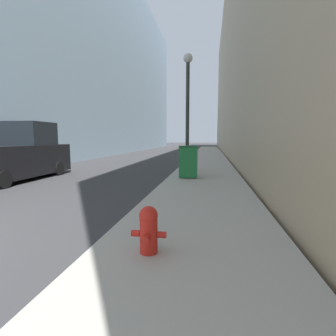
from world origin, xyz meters
TOP-DOWN VIEW (x-y plane):
  - sidewalk_right at (5.28, 18.00)m, footprint 3.00×60.00m
  - building_left_glass at (-10.23, 26.00)m, footprint 12.00×60.00m
  - building_right_stone at (12.88, 26.00)m, footprint 12.00×60.00m
  - fire_hydrant at (4.66, 1.40)m, footprint 0.49×0.37m
  - trash_bin at (4.62, 8.49)m, footprint 0.72×0.62m
  - lamppost at (4.37, 10.72)m, footprint 0.44×0.44m
  - pickup_truck at (-2.51, 7.75)m, footprint 2.08×5.38m

SIDE VIEW (x-z plane):
  - sidewalk_right at x=5.28m, z-range 0.00..0.15m
  - fire_hydrant at x=4.66m, z-range 0.17..0.83m
  - trash_bin at x=4.62m, z-range 0.17..1.45m
  - pickup_truck at x=-2.51m, z-range -0.21..2.23m
  - lamppost at x=4.37m, z-range 0.57..6.10m
  - building_right_stone at x=12.88m, z-range 0.00..19.28m
  - building_left_glass at x=-10.23m, z-range 0.00..21.85m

